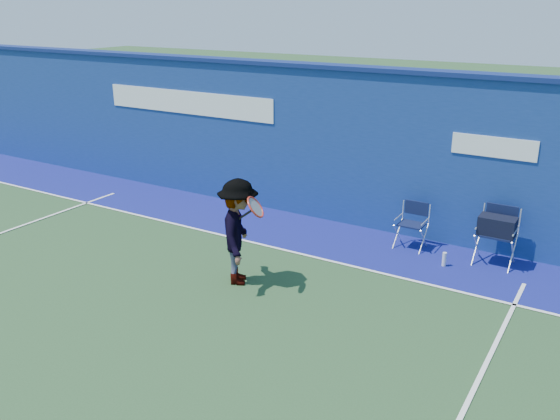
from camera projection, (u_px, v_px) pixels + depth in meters
The scene contains 8 objects.
ground at pixel (132, 320), 8.28m from camera, with size 80.00×80.00×0.00m, color #264525.
stadium_wall at pixel (310, 141), 11.96m from camera, with size 24.00×0.50×3.08m.
out_of_bounds_strip at pixel (282, 229), 11.59m from camera, with size 24.00×1.80×0.01m, color navy.
court_lines at pixel (161, 301), 8.76m from camera, with size 24.00×12.00×0.01m.
directors_chair_left at pixel (411, 234), 10.63m from camera, with size 0.49×0.44×0.82m.
directors_chair_right at pixel (496, 241), 9.91m from camera, with size 0.59×0.53×0.98m.
water_bottle at pixel (444, 259), 9.91m from camera, with size 0.07×0.07×0.25m, color silver.
tennis_player at pixel (239, 232), 9.13m from camera, with size 1.11×1.26×1.69m.
Camera 1 is at (5.55, -5.17, 4.20)m, focal length 38.00 mm.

